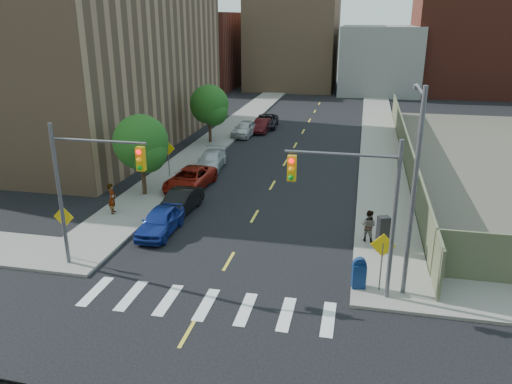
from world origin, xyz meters
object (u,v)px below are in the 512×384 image
at_px(parked_car_red, 190,179).
at_px(payphone, 383,234).
at_px(parked_car_black, 180,202).
at_px(parked_car_white, 245,129).
at_px(parked_car_blue, 160,221).
at_px(mailbox, 359,273).
at_px(parked_car_silver, 211,160).
at_px(parked_car_maroon, 262,125).
at_px(pedestrian_west, 112,198).
at_px(parked_car_grey, 266,121).
at_px(pedestrian_east, 368,226).

height_order(parked_car_red, payphone, payphone).
relative_size(parked_car_black, parked_car_white, 0.94).
height_order(parked_car_blue, parked_car_black, parked_car_blue).
bearing_deg(mailbox, parked_car_silver, 115.30).
height_order(parked_car_red, parked_car_silver, parked_car_red).
bearing_deg(parked_car_black, parked_car_red, 106.24).
bearing_deg(payphone, parked_car_black, 142.00).
relative_size(parked_car_maroon, pedestrian_west, 2.18).
height_order(parked_car_white, parked_car_maroon, parked_car_white).
distance_m(parked_car_white, payphone, 27.33).
relative_size(parked_car_black, parked_car_silver, 0.90).
xyz_separation_m(parked_car_blue, pedestrian_west, (-3.83, 1.89, 0.37)).
relative_size(parked_car_white, mailbox, 3.14).
bearing_deg(parked_car_red, parked_car_silver, 94.38).
bearing_deg(parked_car_red, parked_car_blue, -78.78).
height_order(parked_car_black, parked_car_grey, parked_car_black).
bearing_deg(parked_car_blue, parked_car_red, 96.23).
bearing_deg(parked_car_black, mailbox, -28.56).
bearing_deg(parked_car_red, parked_car_maroon, 90.44).
distance_m(parked_car_silver, pedestrian_east, 16.76).
relative_size(parked_car_blue, pedestrian_east, 2.45).
bearing_deg(parked_car_red, parked_car_black, -74.03).
distance_m(parked_car_blue, payphone, 11.98).
relative_size(parked_car_silver, pedestrian_west, 2.52).
height_order(parked_car_blue, pedestrian_west, pedestrian_west).
relative_size(parked_car_black, parked_car_red, 0.81).
height_order(parked_car_silver, parked_car_grey, parked_car_silver).
distance_m(parked_car_black, mailbox, 13.03).
xyz_separation_m(parked_car_grey, mailbox, (10.50, -32.75, 0.16)).
distance_m(parked_car_blue, mailbox, 11.58).
height_order(parked_car_blue, parked_car_grey, parked_car_blue).
xyz_separation_m(payphone, pedestrian_east, (-0.70, 1.03, -0.06)).
xyz_separation_m(parked_car_red, pedestrian_east, (12.18, -6.52, 0.29)).
relative_size(parked_car_silver, mailbox, 3.32).
relative_size(parked_car_white, pedestrian_west, 2.39).
relative_size(parked_car_white, parked_car_maroon, 1.09).
distance_m(parked_car_red, parked_car_white, 16.56).
bearing_deg(parked_car_black, parked_car_maroon, 93.65).
distance_m(parked_car_blue, pedestrian_west, 4.28).
bearing_deg(pedestrian_east, pedestrian_west, 20.32).
distance_m(parked_car_maroon, mailbox, 32.15).
distance_m(parked_car_blue, parked_car_red, 7.64).
bearing_deg(mailbox, pedestrian_west, 148.18).
bearing_deg(parked_car_silver, pedestrian_west, -109.00).
bearing_deg(parked_car_maroon, parked_car_black, -90.15).
distance_m(parked_car_maroon, pedestrian_east, 27.62).
bearing_deg(parked_car_blue, parked_car_maroon, 88.54).
height_order(parked_car_silver, payphone, payphone).
height_order(parked_car_blue, parked_car_red, parked_car_red).
xyz_separation_m(parked_car_maroon, payphone, (11.58, -26.41, 0.40)).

